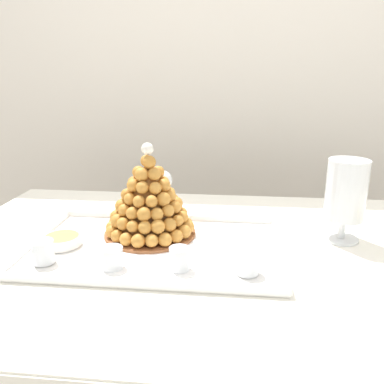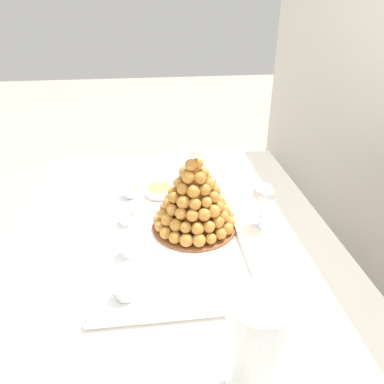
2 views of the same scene
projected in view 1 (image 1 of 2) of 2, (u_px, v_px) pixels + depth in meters
backdrop_wall at (241, 60)px, 1.91m from camera, size 4.80×0.10×2.50m
buffet_table at (240, 278)px, 1.08m from camera, size 1.73×1.00×0.73m
serving_tray at (155, 247)px, 1.06m from camera, size 0.68×0.43×0.02m
croquembouche at (149, 200)px, 1.11m from camera, size 0.27×0.27×0.27m
dessert_cup_left at (43, 253)px, 0.96m from camera, size 0.05×0.05×0.06m
dessert_cup_mid_left at (112, 258)px, 0.94m from camera, size 0.06×0.06×0.05m
dessert_cup_centre at (179, 259)px, 0.93m from camera, size 0.05×0.05×0.06m
dessert_cup_mid_right at (247, 264)px, 0.91m from camera, size 0.06×0.06×0.05m
creme_brulee_ramekin at (62, 240)px, 1.06m from camera, size 0.10×0.10×0.03m
macaron_goblet at (346, 192)px, 1.08m from camera, size 0.11×0.11×0.24m
wine_glass at (162, 182)px, 1.32m from camera, size 0.07×0.07×0.15m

